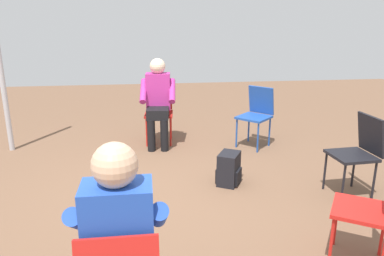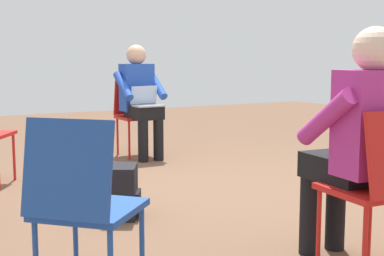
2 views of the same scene
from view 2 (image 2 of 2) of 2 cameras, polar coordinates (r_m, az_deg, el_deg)
name	(u,v)px [view 2 (image 2 of 2)]	position (r m, az deg, el deg)	size (l,w,h in m)	color
ground_plane	(198,193)	(4.37, 0.63, -6.97)	(14.00, 14.00, 0.00)	brown
chair_west	(134,111)	(6.06, -6.17, 1.76)	(0.44, 0.40, 0.85)	red
chair_southeast	(82,200)	(2.31, -11.65, -7.54)	(0.58, 0.58, 0.85)	#1E4799
chair_east	(381,181)	(2.75, 19.47, -5.39)	(0.47, 0.44, 0.85)	red
person_with_laptop	(140,95)	(5.89, -5.54, 3.53)	(0.52, 0.49, 1.24)	black
person_in_magenta	(358,136)	(2.84, 17.33, -0.86)	(0.54, 0.52, 1.24)	black
backpack_near_laptop_user	(122,195)	(3.73, -7.50, -7.05)	(0.34, 0.31, 0.36)	black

